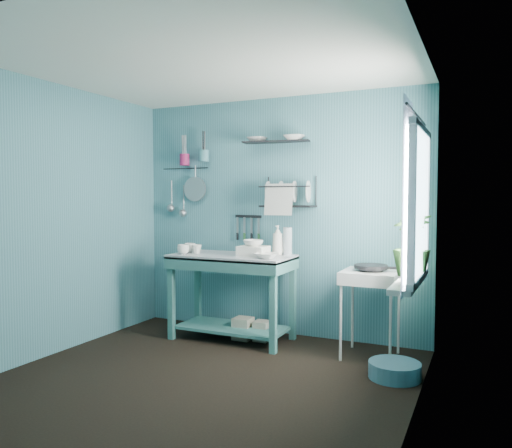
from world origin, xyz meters
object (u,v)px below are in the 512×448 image
at_px(soap_bottle, 278,240).
at_px(storage_tin_small, 262,331).
at_px(utensil_cup_magenta, 185,160).
at_px(dish_rack, 288,192).
at_px(potted_plant, 412,244).
at_px(colander, 195,189).
at_px(mug_right, 190,248).
at_px(utensil_cup_teal, 204,156).
at_px(floor_basin, 395,370).
at_px(storage_tin_large, 243,328).
at_px(mug_mid, 197,249).
at_px(mug_left, 183,249).
at_px(hotplate_stand, 370,314).
at_px(wash_tub, 253,251).
at_px(work_counter, 232,297).
at_px(water_bottle, 288,241).
at_px(frying_pan, 371,267).

bearing_deg(soap_bottle, storage_tin_small, -135.00).
bearing_deg(utensil_cup_magenta, storage_tin_small, -14.20).
height_order(dish_rack, potted_plant, dish_rack).
bearing_deg(colander, utensil_cup_magenta, -165.68).
relative_size(mug_right, utensil_cup_teal, 0.95).
distance_m(storage_tin_small, floor_basin, 1.49).
bearing_deg(floor_basin, storage_tin_large, 163.02).
bearing_deg(mug_mid, soap_bottle, 18.00).
xyz_separation_m(mug_left, floor_basin, (2.18, -0.28, -0.85)).
relative_size(mug_right, hotplate_stand, 0.16).
bearing_deg(wash_tub, dish_rack, 53.81).
relative_size(soap_bottle, utensil_cup_magenta, 2.30).
bearing_deg(mug_left, mug_mid, 45.00).
relative_size(mug_right, dish_rack, 0.22).
height_order(soap_bottle, storage_tin_small, soap_bottle).
bearing_deg(work_counter, potted_plant, -16.83).
distance_m(potted_plant, storage_tin_small, 1.87).
distance_m(hotplate_stand, storage_tin_large, 1.33).
xyz_separation_m(colander, potted_plant, (2.48, -0.80, -0.46)).
relative_size(mug_mid, utensil_cup_teal, 0.77).
bearing_deg(mug_right, water_bottle, 12.17).
relative_size(work_counter, frying_pan, 4.09).
relative_size(wash_tub, hotplate_stand, 0.36).
bearing_deg(potted_plant, utensil_cup_magenta, 163.50).
distance_m(water_bottle, frying_pan, 0.92).
distance_m(mug_mid, wash_tub, 0.63).
xyz_separation_m(mug_mid, storage_tin_small, (0.68, 0.14, -0.82)).
xyz_separation_m(soap_bottle, frying_pan, (0.98, -0.18, -0.19)).
bearing_deg(utensil_cup_teal, wash_tub, -25.64).
distance_m(colander, floor_basin, 2.91).
xyz_separation_m(mug_left, storage_tin_small, (0.78, 0.24, -0.82)).
relative_size(wash_tub, water_bottle, 1.00).
xyz_separation_m(mug_left, water_bottle, (1.00, 0.38, 0.09)).
height_order(mug_right, utensil_cup_magenta, utensil_cup_magenta).
bearing_deg(utensil_cup_teal, soap_bottle, -9.29).
bearing_deg(dish_rack, utensil_cup_teal, 175.62).
bearing_deg(storage_tin_large, mug_right, -175.24).
height_order(mug_left, potted_plant, potted_plant).
distance_m(mug_left, frying_pan, 1.89).
bearing_deg(storage_tin_small, wash_tub, -116.57).
height_order(work_counter, storage_tin_small, work_counter).
distance_m(water_bottle, utensil_cup_teal, 1.40).
bearing_deg(potted_plant, utensil_cup_teal, 161.80).
bearing_deg(floor_basin, colander, 160.84).
bearing_deg(frying_pan, storage_tin_large, 178.74).
distance_m(utensil_cup_magenta, storage_tin_small, 2.11).
distance_m(hotplate_stand, storage_tin_small, 1.14).
xyz_separation_m(soap_bottle, water_bottle, (0.10, 0.02, -0.01)).
relative_size(mug_mid, hotplate_stand, 0.13).
relative_size(mug_right, frying_pan, 0.41).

